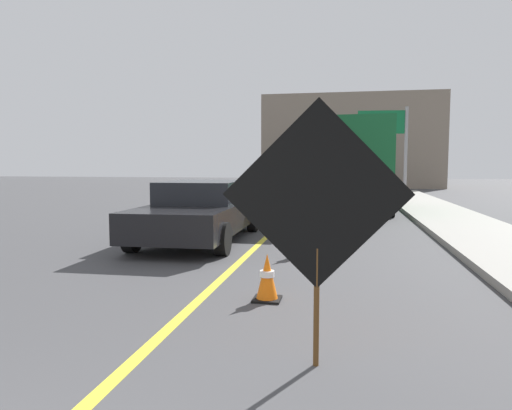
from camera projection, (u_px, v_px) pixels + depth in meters
name	position (u px, v px, depth m)	size (l,w,h in m)	color
lane_center_stripe	(220.00, 280.00, 7.12)	(0.14, 36.00, 0.01)	yellow
roadwork_sign	(318.00, 200.00, 3.98)	(1.62, 0.26, 2.33)	#593819
arrow_board_trailer	(313.00, 210.00, 13.14)	(1.60, 1.83, 2.70)	orange
box_truck	(357.00, 164.00, 17.89)	(2.98, 8.08, 3.30)	black
pickup_car	(201.00, 211.00, 10.82)	(2.17, 5.05, 1.38)	black
highway_guide_sign	(392.00, 135.00, 26.22)	(2.78, 0.36, 5.00)	gray
far_building_block	(351.00, 143.00, 37.92)	(13.52, 7.68, 7.05)	gray
traffic_cone_near_sign	(267.00, 277.00, 6.05)	(0.36, 0.36, 0.62)	black
traffic_cone_mid_lane	(298.00, 239.00, 8.87)	(0.36, 0.36, 0.70)	black
traffic_cone_far_lane	(310.00, 221.00, 11.41)	(0.36, 0.36, 0.78)	black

